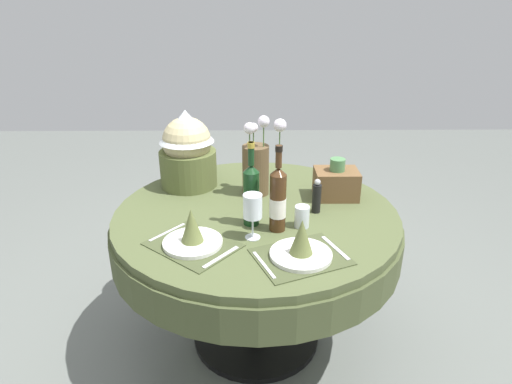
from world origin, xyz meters
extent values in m
plane|color=slate|center=(0.00, 0.00, 0.00)|extent=(8.00, 8.00, 0.00)
cylinder|color=#4C5633|center=(0.00, 0.00, 0.73)|extent=(1.32, 1.32, 0.04)
cylinder|color=#464F2E|center=(0.00, 0.00, 0.63)|extent=(1.35, 1.35, 0.16)
cylinder|color=black|center=(0.00, 0.00, 0.37)|extent=(0.12, 0.12, 0.68)
cylinder|color=black|center=(0.00, 0.00, 0.01)|extent=(0.66, 0.66, 0.03)
cube|color=#41492B|center=(-0.26, -0.31, 0.75)|extent=(0.43, 0.42, 0.00)
cylinder|color=white|center=(-0.26, -0.31, 0.76)|extent=(0.24, 0.24, 0.02)
cone|color=#606B38|center=(-0.26, -0.31, 0.84)|extent=(0.09, 0.09, 0.14)
cube|color=silver|center=(-0.38, -0.21, 0.75)|extent=(0.13, 0.15, 0.00)
cube|color=silver|center=(-0.14, -0.41, 0.75)|extent=(0.13, 0.16, 0.00)
cube|color=#41492B|center=(0.17, -0.41, 0.75)|extent=(0.41, 0.37, 0.00)
cylinder|color=white|center=(0.17, -0.41, 0.76)|extent=(0.24, 0.24, 0.02)
cone|color=#606B38|center=(0.17, -0.41, 0.84)|extent=(0.09, 0.09, 0.14)
cube|color=silver|center=(0.02, -0.47, 0.75)|extent=(0.08, 0.18, 0.00)
cube|color=silver|center=(0.31, -0.35, 0.75)|extent=(0.09, 0.18, 0.00)
cylinder|color=brown|center=(0.00, 0.20, 0.87)|extent=(0.13, 0.13, 0.25)
sphere|color=silver|center=(0.12, 0.21, 1.10)|extent=(0.06, 0.06, 0.06)
cylinder|color=#4C7038|center=(0.12, 0.21, 1.04)|extent=(0.01, 0.01, 0.08)
sphere|color=silver|center=(-0.01, 0.27, 1.07)|extent=(0.05, 0.05, 0.05)
cylinder|color=#4C7038|center=(-0.01, 0.27, 1.03)|extent=(0.01, 0.01, 0.06)
sphere|color=silver|center=(0.04, 0.19, 1.12)|extent=(0.06, 0.06, 0.06)
cylinder|color=#4C7038|center=(0.04, 0.19, 1.05)|extent=(0.01, 0.01, 0.11)
sphere|color=silver|center=(-0.03, 0.18, 1.10)|extent=(0.06, 0.06, 0.06)
cylinder|color=#4C7038|center=(-0.03, 0.18, 1.04)|extent=(0.01, 0.01, 0.08)
cylinder|color=#422814|center=(0.09, -0.18, 0.88)|extent=(0.07, 0.07, 0.25)
cylinder|color=silver|center=(0.09, -0.18, 0.85)|extent=(0.07, 0.07, 0.09)
cone|color=#422814|center=(0.09, -0.18, 1.02)|extent=(0.07, 0.07, 0.03)
cylinder|color=#422814|center=(0.09, -0.18, 1.08)|extent=(0.03, 0.03, 0.09)
cylinder|color=black|center=(0.09, -0.18, 1.11)|extent=(0.03, 0.03, 0.02)
cylinder|color=#143819|center=(-0.02, -0.13, 0.87)|extent=(0.07, 0.07, 0.24)
cylinder|color=silver|center=(-0.02, -0.13, 0.85)|extent=(0.07, 0.07, 0.08)
cone|color=#143819|center=(-0.02, -0.13, 1.01)|extent=(0.07, 0.07, 0.03)
cylinder|color=#143819|center=(-0.02, -0.13, 1.07)|extent=(0.03, 0.03, 0.10)
cylinder|color=#B29933|center=(-0.02, -0.13, 1.11)|extent=(0.03, 0.03, 0.02)
cylinder|color=silver|center=(-0.02, -0.26, 0.75)|extent=(0.06, 0.06, 0.00)
cylinder|color=silver|center=(-0.02, -0.26, 0.80)|extent=(0.01, 0.01, 0.09)
cylinder|color=silver|center=(-0.02, -0.26, 0.89)|extent=(0.08, 0.08, 0.10)
cylinder|color=silver|center=(0.20, -0.16, 0.80)|extent=(0.06, 0.06, 0.10)
cylinder|color=black|center=(0.28, -0.02, 0.82)|extent=(0.04, 0.04, 0.14)
sphere|color=#B7B7BC|center=(0.28, -0.02, 0.90)|extent=(0.03, 0.03, 0.03)
cylinder|color=#566033|center=(-0.35, 0.31, 0.84)|extent=(0.29, 0.29, 0.19)
sphere|color=#C6B784|center=(-0.35, 0.31, 0.99)|extent=(0.25, 0.25, 0.25)
cone|color=silver|center=(-0.35, 0.31, 1.07)|extent=(0.28, 0.28, 0.16)
cube|color=brown|center=(0.40, 0.15, 0.82)|extent=(0.21, 0.16, 0.14)
cylinder|color=#4C7F4C|center=(0.40, 0.15, 0.92)|extent=(0.07, 0.07, 0.06)
camera|label=1|loc=(-0.02, -1.85, 1.66)|focal=30.86mm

